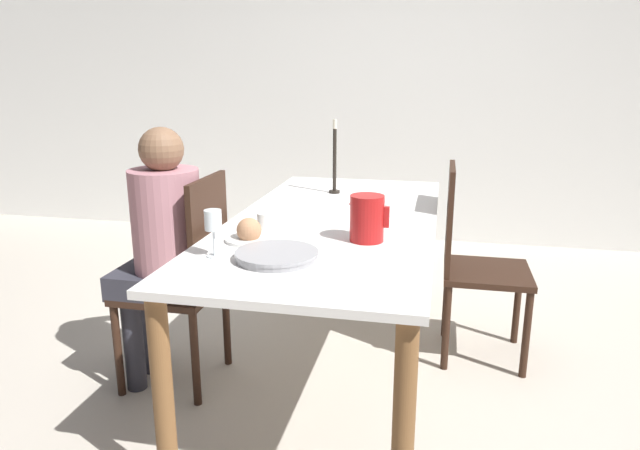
% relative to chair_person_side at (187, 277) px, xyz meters
% --- Properties ---
extents(ground_plane, '(20.00, 20.00, 0.00)m').
position_rel_chair_person_side_xyz_m(ground_plane, '(0.64, 0.21, -0.52)').
color(ground_plane, beige).
extents(wall_back, '(10.00, 0.06, 2.60)m').
position_rel_chair_person_side_xyz_m(wall_back, '(0.64, 2.64, 0.78)').
color(wall_back, white).
rests_on(wall_back, ground_plane).
extents(dining_table, '(0.91, 1.99, 0.77)m').
position_rel_chair_person_side_xyz_m(dining_table, '(0.64, 0.21, 0.16)').
color(dining_table, white).
rests_on(dining_table, ground_plane).
extents(chair_person_side, '(0.42, 0.42, 0.98)m').
position_rel_chair_person_side_xyz_m(chair_person_side, '(0.00, 0.00, 0.00)').
color(chair_person_side, '#331E14').
rests_on(chair_person_side, ground_plane).
extents(chair_opposite, '(0.42, 0.42, 0.98)m').
position_rel_chair_person_side_xyz_m(chair_opposite, '(1.28, 0.55, 0.00)').
color(chair_opposite, '#331E14').
rests_on(chair_opposite, ground_plane).
extents(person_seated, '(0.39, 0.41, 1.20)m').
position_rel_chair_person_side_xyz_m(person_seated, '(-0.09, -0.04, 0.20)').
color(person_seated, '#33333D').
rests_on(person_seated, ground_plane).
extents(red_pitcher, '(0.16, 0.13, 0.18)m').
position_rel_chair_person_side_xyz_m(red_pitcher, '(0.83, -0.10, 0.35)').
color(red_pitcher, red).
rests_on(red_pitcher, dining_table).
extents(wine_glass_water, '(0.06, 0.06, 0.17)m').
position_rel_chair_person_side_xyz_m(wine_glass_water, '(0.32, -0.41, 0.38)').
color(wine_glass_water, white).
rests_on(wine_glass_water, dining_table).
extents(teacup_near_person, '(0.12, 0.12, 0.07)m').
position_rel_chair_person_side_xyz_m(teacup_near_person, '(0.39, -0.02, 0.29)').
color(teacup_near_person, white).
rests_on(teacup_near_person, dining_table).
extents(teacup_across, '(0.12, 0.12, 0.07)m').
position_rel_chair_person_side_xyz_m(teacup_across, '(0.86, 0.35, 0.29)').
color(teacup_across, white).
rests_on(teacup_across, dining_table).
extents(serving_tray, '(0.30, 0.30, 0.03)m').
position_rel_chair_person_side_xyz_m(serving_tray, '(0.55, -0.40, 0.27)').
color(serving_tray, '#9E9EA3').
rests_on(serving_tray, dining_table).
extents(bread_plate, '(0.19, 0.19, 0.10)m').
position_rel_chair_person_side_xyz_m(bread_plate, '(0.38, -0.20, 0.29)').
color(bread_plate, white).
rests_on(bread_plate, dining_table).
extents(candlestick_tall, '(0.06, 0.06, 0.40)m').
position_rel_chair_person_side_xyz_m(candlestick_tall, '(0.53, 0.77, 0.42)').
color(candlestick_tall, black).
rests_on(candlestick_tall, dining_table).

